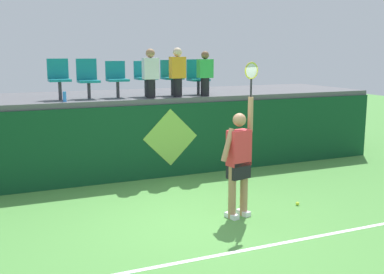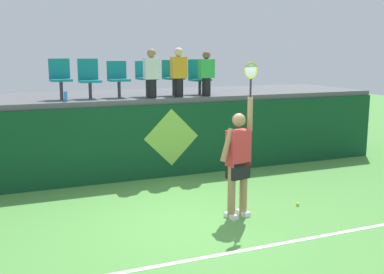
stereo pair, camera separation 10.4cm
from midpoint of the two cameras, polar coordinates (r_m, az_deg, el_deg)
name	(u,v)px [view 2 (the right image)]	position (r m, az deg, el deg)	size (l,w,h in m)	color
ground_plane	(194,222)	(7.74, 0.64, -10.38)	(40.00, 40.00, 0.00)	#519342
court_back_wall	(143,142)	(10.15, -5.80, -0.64)	(12.41, 0.20, 1.63)	#0F4223
spectator_platform	(125,97)	(11.34, -7.91, 4.93)	(12.41, 2.86, 0.12)	#56565B
court_baseline_stripe	(230,253)	(6.66, 5.15, -13.96)	(11.17, 0.08, 0.01)	white
tennis_player	(238,159)	(7.74, 6.09, -2.74)	(0.74, 0.33, 2.59)	white
tennis_ball	(298,204)	(8.72, 13.16, -8.02)	(0.07, 0.07, 0.07)	#D1E533
water_bottle	(66,97)	(9.84, -14.95, 4.82)	(0.07, 0.07, 0.21)	#338CE5
stadium_chair_0	(60,77)	(10.29, -15.58, 7.16)	(0.44, 0.42, 0.86)	#38383D
stadium_chair_1	(89,77)	(10.39, -12.23, 7.21)	(0.44, 0.42, 0.86)	#38383D
stadium_chair_2	(118,77)	(10.51, -8.78, 7.29)	(0.44, 0.42, 0.80)	#38383D
stadium_chair_3	(146,76)	(10.68, -5.36, 7.47)	(0.44, 0.42, 0.80)	#38383D
stadium_chair_4	(173,75)	(10.89, -2.12, 7.57)	(0.44, 0.42, 0.82)	#38383D
stadium_chair_5	(198,76)	(11.15, 1.07, 7.51)	(0.44, 0.42, 0.83)	#38383D
spectator_0	(152,72)	(10.28, -4.67, 7.91)	(0.34, 0.20, 1.07)	black
spectator_1	(206,73)	(10.73, 2.05, 7.86)	(0.34, 0.20, 1.02)	black
spectator_2	(179,71)	(10.51, -1.35, 8.07)	(0.34, 0.20, 1.10)	black
wall_signage_mount	(172,177)	(10.43, -2.21, -4.87)	(1.27, 0.01, 1.53)	#0F4223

